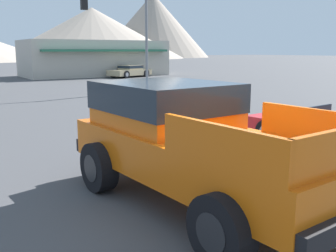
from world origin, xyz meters
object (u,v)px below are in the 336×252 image
object	(u,v)px
red_convertible_car	(331,131)
parked_car_tan	(130,71)
orange_pickup_truck	(188,135)
traffic_light_main	(121,21)

from	to	relation	value
red_convertible_car	parked_car_tan	xyz separation A→B (m)	(7.75, 26.57, 0.16)
orange_pickup_truck	traffic_light_main	world-z (taller)	traffic_light_main
red_convertible_car	parked_car_tan	bearing A→B (deg)	67.43
parked_car_tan	traffic_light_main	size ratio (longest dim) A/B	0.80
parked_car_tan	traffic_light_main	bearing A→B (deg)	131.56
orange_pickup_truck	traffic_light_main	bearing A→B (deg)	63.74
red_convertible_car	traffic_light_main	world-z (taller)	traffic_light_main
red_convertible_car	traffic_light_main	xyz separation A→B (m)	(1.34, 14.95, 3.66)
orange_pickup_truck	red_convertible_car	xyz separation A→B (m)	(5.07, 0.91, -0.66)
red_convertible_car	parked_car_tan	world-z (taller)	parked_car_tan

